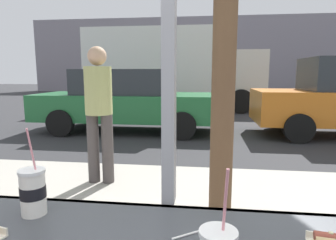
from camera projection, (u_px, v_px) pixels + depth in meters
The scene contains 8 objects.
ground_plane at pixel (200, 122), 9.11m from camera, with size 60.00×60.00×0.00m, color #2D2D30.
sidewalk_strip at pixel (188, 220), 2.82m from camera, with size 16.00×2.80×0.16m, color #9E998E.
building_facade_far at pixel (204, 55), 23.34m from camera, with size 28.00×1.20×5.81m, color gray.
soda_cup_right at pixel (33, 191), 1.07m from camera, with size 0.09×0.09×0.33m.
loose_straw at pixel (197, 232), 0.95m from camera, with size 0.01×0.01×0.19m, color white.
parked_car_green at pixel (128, 100), 7.50m from camera, with size 4.65×1.92×1.58m.
box_truck at pixel (170, 67), 12.11m from camera, with size 7.11×2.44×3.24m.
pedestrian at pixel (99, 106), 3.48m from camera, with size 0.32×0.32×1.63m.
Camera 1 is at (0.14, -1.04, 1.48)m, focal length 31.35 mm.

